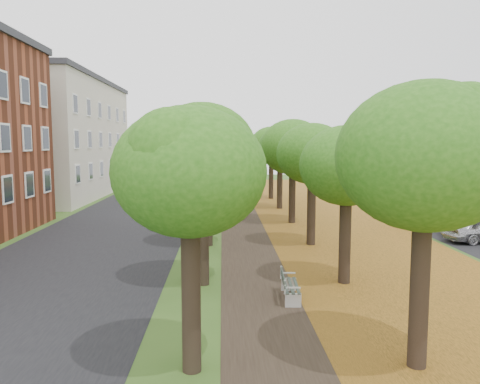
{
  "coord_description": "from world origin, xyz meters",
  "views": [
    {
      "loc": [
        -1.55,
        -9.41,
        4.78
      ],
      "look_at": [
        -0.73,
        11.99,
        2.5
      ],
      "focal_mm": 35.0,
      "sensor_mm": 36.0,
      "label": 1
    }
  ],
  "objects": [
    {
      "name": "bench",
      "position": [
        0.49,
        4.44,
        0.42
      ],
      "size": [
        0.59,
        1.72,
        0.8
      ],
      "rotation": [
        0.0,
        0.0,
        1.51
      ],
      "color": "#263028",
      "rests_on": "ground"
    },
    {
      "name": "street_asphalt",
      "position": [
        -7.5,
        15.0,
        0.0
      ],
      "size": [
        8.0,
        70.0,
        0.01
      ],
      "primitive_type": "cube",
      "color": "black",
      "rests_on": "ground"
    },
    {
      "name": "ground",
      "position": [
        0.0,
        0.0,
        0.0
      ],
      "size": [
        120.0,
        120.0,
        0.0
      ],
      "primitive_type": "plane",
      "color": "#2D4C19",
      "rests_on": "ground"
    },
    {
      "name": "car_white",
      "position": [
        12.26,
        18.98,
        0.73
      ],
      "size": [
        5.5,
        2.96,
        1.47
      ],
      "primitive_type": "imported",
      "rotation": [
        0.0,
        0.0,
        1.67
      ],
      "color": "white",
      "rests_on": "ground"
    },
    {
      "name": "tree_row_west",
      "position": [
        -2.2,
        15.0,
        4.26
      ],
      "size": [
        3.53,
        33.53,
        5.8
      ],
      "color": "black",
      "rests_on": "ground"
    },
    {
      "name": "car_grey",
      "position": [
        11.48,
        17.21,
        0.74
      ],
      "size": [
        5.25,
        2.53,
        1.47
      ],
      "primitive_type": "imported",
      "rotation": [
        0.0,
        0.0,
        1.66
      ],
      "color": "#2F2E32",
      "rests_on": "ground"
    },
    {
      "name": "leaf_verge",
      "position": [
        5.0,
        15.0,
        0.01
      ],
      "size": [
        7.5,
        70.0,
        0.01
      ],
      "primitive_type": "cube",
      "color": "#99601C",
      "rests_on": "ground"
    },
    {
      "name": "footpath",
      "position": [
        0.0,
        15.0,
        0.0
      ],
      "size": [
        3.2,
        70.0,
        0.01
      ],
      "primitive_type": "cube",
      "color": "black",
      "rests_on": "ground"
    },
    {
      "name": "tree_row_east",
      "position": [
        2.6,
        15.0,
        4.26
      ],
      "size": [
        3.53,
        33.53,
        5.8
      ],
      "color": "black",
      "rests_on": "ground"
    },
    {
      "name": "building_cream",
      "position": [
        -17.0,
        33.0,
        5.21
      ],
      "size": [
        10.3,
        20.3,
        10.4
      ],
      "color": "beige",
      "rests_on": "ground"
    }
  ]
}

